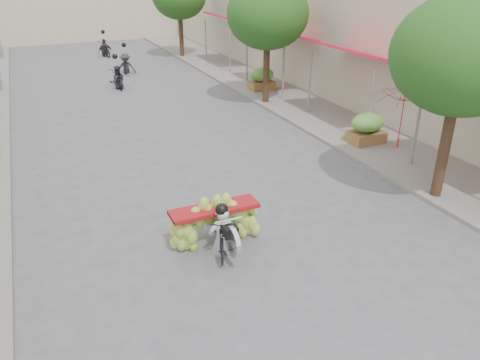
% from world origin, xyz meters
% --- Properties ---
extents(sidewalk_right, '(4.00, 60.00, 0.12)m').
position_xyz_m(sidewalk_right, '(7.00, 15.00, 0.06)').
color(sidewalk_right, gray).
rests_on(sidewalk_right, ground).
extents(shophouse_row_right, '(9.77, 40.00, 6.00)m').
position_xyz_m(shophouse_row_right, '(11.99, 14.00, 3.00)').
color(shophouse_row_right, '#C0B79F').
rests_on(shophouse_row_right, ground).
extents(street_tree_near, '(3.40, 3.40, 5.25)m').
position_xyz_m(street_tree_near, '(5.40, 4.00, 3.78)').
color(street_tree_near, '#3A2719').
rests_on(street_tree_near, ground).
extents(street_tree_mid, '(3.40, 3.40, 5.25)m').
position_xyz_m(street_tree_mid, '(5.40, 14.00, 3.78)').
color(street_tree_mid, '#3A2719').
rests_on(street_tree_mid, ground).
extents(produce_crate_mid, '(1.20, 0.88, 1.16)m').
position_xyz_m(produce_crate_mid, '(6.20, 8.00, 0.71)').
color(produce_crate_mid, brown).
rests_on(produce_crate_mid, ground).
extents(produce_crate_far, '(1.20, 0.88, 1.16)m').
position_xyz_m(produce_crate_far, '(6.20, 16.00, 0.71)').
color(produce_crate_far, brown).
rests_on(produce_crate_far, ground).
extents(banana_motorbike, '(2.20, 1.81, 2.03)m').
position_xyz_m(banana_motorbike, '(-0.80, 4.18, 0.69)').
color(banana_motorbike, black).
rests_on(banana_motorbike, ground).
extents(market_umbrella, '(2.52, 2.52, 1.89)m').
position_xyz_m(market_umbrella, '(5.82, 6.04, 2.55)').
color(market_umbrella, '#A41C15').
rests_on(market_umbrella, ground).
extents(pedestrian, '(0.90, 0.89, 1.61)m').
position_xyz_m(pedestrian, '(6.27, 16.71, 0.92)').
color(pedestrian, silver).
rests_on(pedestrian, ground).
extents(bg_motorbike_a, '(0.81, 1.61, 1.95)m').
position_xyz_m(bg_motorbike_a, '(-0.04, 19.49, 0.75)').
color(bg_motorbike_a, black).
rests_on(bg_motorbike_a, ground).
extents(bg_motorbike_b, '(1.16, 1.65, 1.95)m').
position_xyz_m(bg_motorbike_b, '(1.05, 22.70, 0.86)').
color(bg_motorbike_b, black).
rests_on(bg_motorbike_b, ground).
extents(bg_motorbike_c, '(1.03, 1.76, 1.95)m').
position_xyz_m(bg_motorbike_c, '(0.87, 28.42, 0.78)').
color(bg_motorbike_c, black).
rests_on(bg_motorbike_c, ground).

